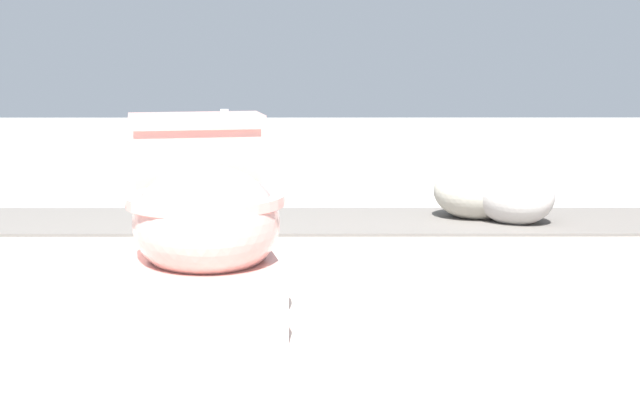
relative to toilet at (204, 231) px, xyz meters
The scene contains 5 objects.
ground_plane 0.22m from the toilet, 82.63° to the left, with size 14.00×14.00×0.00m, color #B7B2A8.
gravel_strip 1.38m from the toilet, 157.16° to the left, with size 0.56×8.00×0.01m, color #605B56.
toilet is the anchor object (origin of this frame).
boulder_near 1.62m from the toilet, 144.10° to the left, with size 0.37×0.28×0.24m, color #ADA899.
boulder_far 1.61m from the toilet, 138.34° to the left, with size 0.32×0.24×0.24m, color #B7B2AD.
Camera 1 is at (2.24, 0.27, 0.67)m, focal length 50.00 mm.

